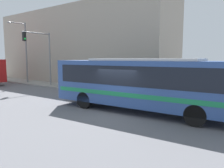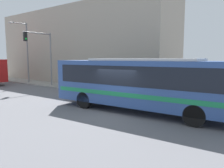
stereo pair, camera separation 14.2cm
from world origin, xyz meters
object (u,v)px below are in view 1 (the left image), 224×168
(city_bus, at_px, (144,81))
(street_lamp, at_px, (24,48))
(parking_meter, at_px, (88,80))
(pedestrian_near_corner, at_px, (105,81))
(traffic_light_pole, at_px, (41,50))
(fire_hydrant, at_px, (135,91))

(city_bus, height_order, street_lamp, street_lamp)
(parking_meter, xyz_separation_m, pedestrian_near_corner, (0.82, -1.34, -0.09))
(traffic_light_pole, distance_m, street_lamp, 4.70)
(street_lamp, bearing_deg, pedestrian_near_corner, -85.78)
(city_bus, bearing_deg, fire_hydrant, 32.69)
(city_bus, relative_size, parking_meter, 8.75)
(city_bus, distance_m, pedestrian_near_corner, 8.54)
(city_bus, distance_m, street_lamp, 19.17)
(city_bus, bearing_deg, traffic_light_pole, 74.09)
(parking_meter, bearing_deg, fire_hydrant, -90.00)
(fire_hydrant, relative_size, pedestrian_near_corner, 0.45)
(parking_meter, xyz_separation_m, street_lamp, (-0.04, 10.37, 3.35))
(fire_hydrant, xyz_separation_m, street_lamp, (-0.04, 15.53, 3.89))
(city_bus, xyz_separation_m, traffic_light_pole, (3.32, 13.92, 2.21))
(city_bus, height_order, pedestrian_near_corner, city_bus)
(fire_hydrant, distance_m, street_lamp, 16.01)
(traffic_light_pole, xyz_separation_m, parking_meter, (0.93, -5.76, -3.00))
(city_bus, relative_size, fire_hydrant, 16.20)
(parking_meter, height_order, street_lamp, street_lamp)
(fire_hydrant, bearing_deg, traffic_light_pole, 94.84)
(fire_hydrant, bearing_deg, pedestrian_near_corner, 77.93)
(fire_hydrant, height_order, pedestrian_near_corner, pedestrian_near_corner)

